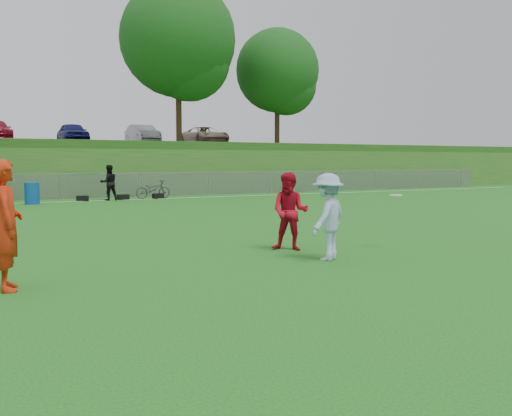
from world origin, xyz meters
TOP-DOWN VIEW (x-y plane):
  - ground at (0.00, 0.00)m, footprint 120.00×120.00m
  - sideline_far at (0.00, 18.00)m, footprint 60.00×0.10m
  - fence at (0.00, 20.00)m, footprint 58.00×0.06m
  - berm at (0.00, 31.00)m, footprint 120.00×18.00m
  - parking_lot at (0.00, 33.00)m, footprint 120.00×12.00m
  - tree_green_near at (8.16, 24.42)m, footprint 7.14×7.14m
  - tree_green_far at (16.16, 25.92)m, footprint 5.88×5.88m
  - car_row at (-1.17, 32.00)m, footprint 32.04×5.18m
  - spectator_row at (-2.75, 18.00)m, footprint 8.96×0.92m
  - gear_bags at (1.25, 18.10)m, footprint 7.73×0.50m
  - player_red_left at (-4.15, -0.24)m, footprint 0.49×0.72m
  - player_red_center at (1.47, 0.96)m, footprint 1.01×1.00m
  - player_blue at (1.46, -0.40)m, footprint 1.24×1.08m
  - frisbee at (3.59, 0.08)m, footprint 0.27×0.27m
  - recycling_bin at (-1.62, 17.20)m, footprint 0.81×0.81m
  - bicycle at (4.18, 18.21)m, footprint 1.79×0.66m

SIDE VIEW (x-z plane):
  - ground at x=0.00m, z-range 0.00..0.00m
  - sideline_far at x=0.00m, z-range 0.00..0.01m
  - gear_bags at x=1.25m, z-range 0.00..0.26m
  - bicycle at x=4.18m, z-range 0.00..0.93m
  - recycling_bin at x=-1.62m, z-range 0.00..0.94m
  - fence at x=0.00m, z-range 0.00..1.30m
  - player_red_center at x=1.47m, z-range 0.00..1.65m
  - player_blue at x=1.46m, z-range 0.00..1.66m
  - spectator_row at x=-2.75m, z-range 0.00..1.69m
  - player_red_left at x=-4.15m, z-range 0.00..1.92m
  - frisbee at x=3.59m, z-range 1.14..1.17m
  - berm at x=0.00m, z-range 0.00..3.00m
  - parking_lot at x=0.00m, z-range 3.00..3.10m
  - car_row at x=-1.17m, z-range 3.10..4.54m
  - tree_green_far at x=16.16m, z-range 3.87..12.06m
  - tree_green_near at x=8.16m, z-range 4.06..14.00m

